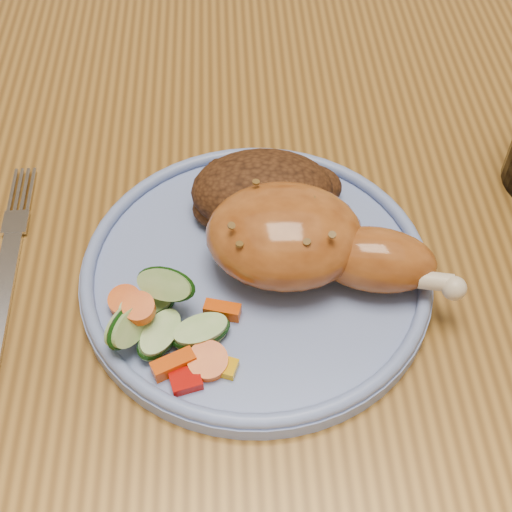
# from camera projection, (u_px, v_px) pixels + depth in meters

# --- Properties ---
(ground) EXTENTS (4.00, 4.00, 0.00)m
(ground) POSITION_uv_depth(u_px,v_px,m) (284.00, 494.00, 1.18)
(ground) COLOR brown
(ground) RESTS_ON ground
(dining_table) EXTENTS (0.90, 1.40, 0.75)m
(dining_table) POSITION_uv_depth(u_px,v_px,m) (305.00, 226.00, 0.67)
(dining_table) COLOR brown
(dining_table) RESTS_ON ground
(chair_far) EXTENTS (0.42, 0.42, 0.91)m
(chair_far) POSITION_uv_depth(u_px,v_px,m) (265.00, 18.00, 1.20)
(chair_far) COLOR #4C2D16
(chair_far) RESTS_ON ground
(plate) EXTENTS (0.25, 0.25, 0.01)m
(plate) POSITION_uv_depth(u_px,v_px,m) (256.00, 274.00, 0.52)
(plate) COLOR #6C83C4
(plate) RESTS_ON dining_table
(plate_rim) EXTENTS (0.25, 0.25, 0.01)m
(plate_rim) POSITION_uv_depth(u_px,v_px,m) (256.00, 265.00, 0.51)
(plate_rim) COLOR #6C83C4
(plate_rim) RESTS_ON plate
(chicken_leg) EXTENTS (0.18, 0.10, 0.06)m
(chicken_leg) POSITION_uv_depth(u_px,v_px,m) (306.00, 241.00, 0.49)
(chicken_leg) COLOR #A75A23
(chicken_leg) RESTS_ON plate
(rice_pilaf) EXTENTS (0.12, 0.08, 0.05)m
(rice_pilaf) POSITION_uv_depth(u_px,v_px,m) (265.00, 191.00, 0.54)
(rice_pilaf) COLOR #402210
(rice_pilaf) RESTS_ON plate
(vegetable_pile) EXTENTS (0.10, 0.09, 0.05)m
(vegetable_pile) POSITION_uv_depth(u_px,v_px,m) (164.00, 321.00, 0.47)
(vegetable_pile) COLOR #A50A05
(vegetable_pile) RESTS_ON plate
(fork) EXTENTS (0.02, 0.17, 0.00)m
(fork) POSITION_uv_depth(u_px,v_px,m) (7.00, 267.00, 0.53)
(fork) COLOR silver
(fork) RESTS_ON dining_table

